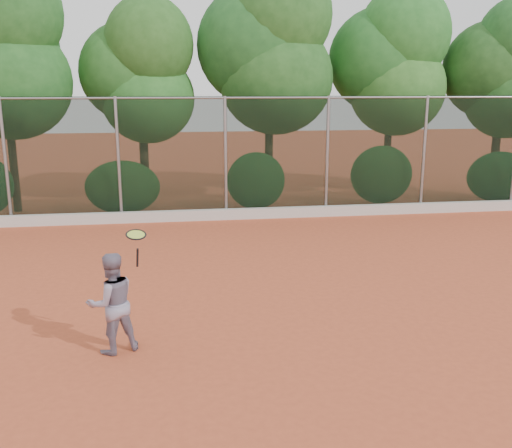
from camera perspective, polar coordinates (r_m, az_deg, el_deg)
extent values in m
plane|color=#BD4E2C|center=(10.11, 0.83, -8.23)|extent=(80.00, 80.00, 0.00)
cube|color=beige|center=(16.55, -2.93, 0.98)|extent=(24.00, 0.20, 0.30)
imported|color=gray|center=(8.48, -14.23, -7.67)|extent=(0.89, 0.80, 1.49)
cube|color=black|center=(16.45, -3.06, 6.56)|extent=(24.00, 0.01, 3.50)
cylinder|color=gray|center=(16.33, -3.14, 12.49)|extent=(24.00, 0.06, 0.06)
cylinder|color=gray|center=(16.99, -23.75, 5.66)|extent=(0.09, 0.09, 3.50)
cylinder|color=gray|center=(16.45, -13.58, 6.20)|extent=(0.09, 0.09, 3.50)
cylinder|color=gray|center=(16.45, -3.06, 6.56)|extent=(0.09, 0.09, 3.50)
cylinder|color=gray|center=(16.99, 7.13, 6.70)|extent=(0.09, 0.09, 3.50)
cylinder|color=gray|center=(18.02, 16.43, 6.65)|extent=(0.09, 0.09, 3.50)
cylinder|color=#412619|center=(18.92, -23.08, 5.50)|extent=(0.24, 0.24, 2.90)
ellipsoid|color=#32752C|center=(18.64, -23.25, 12.96)|extent=(3.50, 2.90, 3.40)
ellipsoid|color=#30712B|center=(18.63, -23.59, 18.82)|extent=(3.10, 2.60, 3.20)
cylinder|color=#3B2617|center=(18.76, -11.06, 5.50)|extent=(0.28, 0.28, 2.40)
ellipsoid|color=#266322|center=(18.48, -10.76, 12.25)|extent=(2.90, 2.40, 2.80)
ellipsoid|color=#22581E|center=(18.80, -12.40, 14.63)|extent=(3.20, 2.70, 3.10)
ellipsoid|color=#23511B|center=(18.31, -10.68, 17.26)|extent=(2.70, 2.30, 2.90)
cylinder|color=#3E2C18|center=(18.66, 1.29, 6.64)|extent=(0.26, 0.26, 3.00)
ellipsoid|color=#34712B|center=(18.46, 2.02, 14.33)|extent=(3.60, 3.00, 3.50)
ellipsoid|color=#2B6F2A|center=(18.71, 0.30, 17.40)|extent=(3.90, 3.20, 3.80)
ellipsoid|color=#37772D|center=(18.50, 2.46, 20.23)|extent=(3.20, 2.70, 3.30)
cylinder|color=#482B1C|center=(19.96, 12.95, 6.32)|extent=(0.24, 0.24, 2.70)
ellipsoid|color=#2B6322|center=(19.80, 13.98, 13.04)|extent=(3.20, 2.70, 3.10)
ellipsoid|color=#1D571F|center=(19.92, 12.41, 15.71)|extent=(3.50, 2.90, 3.40)
ellipsoid|color=#205F21|center=(19.81, 14.66, 17.93)|extent=(3.00, 2.50, 3.10)
cylinder|color=#402518|center=(21.25, 22.72, 5.76)|extent=(0.28, 0.28, 2.50)
ellipsoid|color=#316D29|center=(21.12, 23.90, 11.76)|extent=(3.00, 2.50, 2.90)
ellipsoid|color=#2E6325|center=(21.13, 22.49, 14.07)|extent=(3.30, 2.80, 3.20)
ellipsoid|color=#38742C|center=(17.37, -13.20, 3.59)|extent=(2.20, 1.16, 1.60)
ellipsoid|color=#32712B|center=(17.47, 0.00, 4.34)|extent=(1.80, 1.04, 1.76)
ellipsoid|color=#37702A|center=(18.46, 12.42, 4.84)|extent=(2.00, 1.10, 1.84)
ellipsoid|color=#266125|center=(20.24, 23.09, 4.39)|extent=(2.16, 1.12, 1.64)
cylinder|color=black|center=(8.17, -11.77, -3.32)|extent=(0.06, 0.12, 0.29)
torus|color=black|center=(8.02, -11.91, -1.05)|extent=(0.35, 0.35, 0.10)
cylinder|color=#BDD63E|center=(8.02, -11.91, -1.05)|extent=(0.30, 0.29, 0.07)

